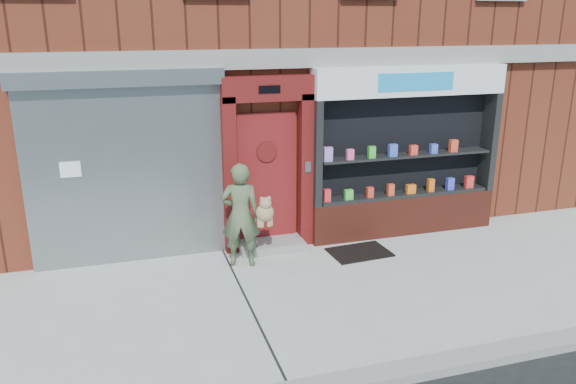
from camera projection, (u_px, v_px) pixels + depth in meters
name	position (u px, v px, depth m)	size (l,w,h in m)	color
ground	(351.00, 287.00, 8.19)	(80.00, 80.00, 0.00)	#9E9E99
curb	(428.00, 367.00, 6.21)	(60.00, 0.30, 0.12)	gray
building	(251.00, 7.00, 12.49)	(12.00, 8.16, 8.00)	#5D2215
shutter_bay	(125.00, 157.00, 8.61)	(3.10, 0.30, 3.04)	gray
red_door_bay	(268.00, 164.00, 9.25)	(1.52, 0.58, 2.90)	#580F0F
pharmacy_bay	(405.00, 159.00, 9.93)	(3.50, 0.41, 3.00)	maroon
woman	(242.00, 215.00, 8.71)	(0.84, 0.58, 1.67)	#4C593A
doormat	(359.00, 252.00, 9.39)	(0.99, 0.69, 0.02)	black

